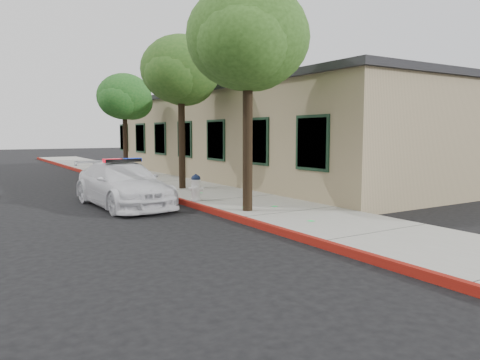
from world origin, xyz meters
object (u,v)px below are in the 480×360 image
(clapboard_building, at_px, (259,135))
(police_car, at_px, (123,184))
(street_tree_far, at_px, (125,99))
(street_tree_near, at_px, (248,43))
(street_tree_mid, at_px, (181,73))
(fire_hydrant, at_px, (196,187))

(clapboard_building, bearing_deg, police_car, -149.75)
(street_tree_far, bearing_deg, clapboard_building, -32.72)
(clapboard_building, xyz_separation_m, street_tree_near, (-5.98, -8.26, 2.47))
(street_tree_near, height_order, street_tree_mid, street_tree_near)
(fire_hydrant, xyz_separation_m, street_tree_near, (0.36, -2.43, 4.04))
(street_tree_near, bearing_deg, fire_hydrant, 98.54)
(street_tree_near, distance_m, street_tree_far, 11.82)
(street_tree_mid, bearing_deg, street_tree_far, 91.23)
(clapboard_building, xyz_separation_m, street_tree_mid, (-5.35, -2.66, 2.33))
(street_tree_far, bearing_deg, street_tree_near, -92.40)
(clapboard_building, distance_m, police_car, 9.76)
(police_car, xyz_separation_m, fire_hydrant, (2.00, -0.97, -0.12))
(street_tree_mid, bearing_deg, fire_hydrant, -107.30)
(police_car, height_order, fire_hydrant, police_car)
(clapboard_building, distance_m, street_tree_near, 10.49)
(fire_hydrant, height_order, street_tree_mid, street_tree_mid)
(fire_hydrant, bearing_deg, police_car, 175.08)
(clapboard_building, relative_size, street_tree_near, 3.50)
(street_tree_mid, height_order, street_tree_far, street_tree_mid)
(clapboard_building, height_order, street_tree_near, street_tree_near)
(fire_hydrant, relative_size, street_tree_mid, 0.14)
(clapboard_building, distance_m, street_tree_far, 6.75)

